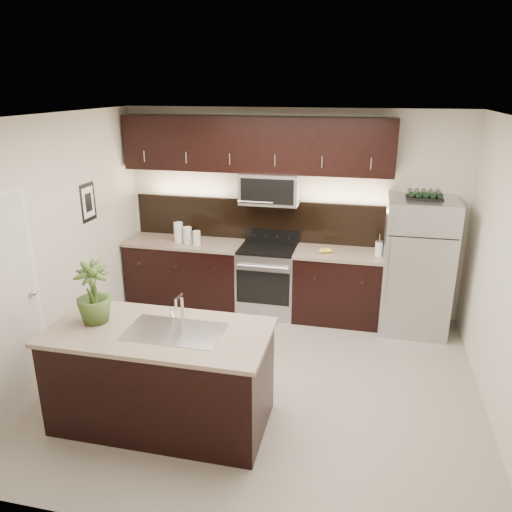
{
  "coord_description": "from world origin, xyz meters",
  "views": [
    {
      "loc": [
        0.99,
        -4.45,
        2.98
      ],
      "look_at": [
        -0.15,
        0.55,
        1.2
      ],
      "focal_mm": 35.0,
      "sensor_mm": 36.0,
      "label": 1
    }
  ],
  "objects": [
    {
      "name": "bananas",
      "position": [
        0.46,
        1.61,
        0.97
      ],
      "size": [
        0.22,
        0.2,
        0.06
      ],
      "primitive_type": "ellipsoid",
      "rotation": [
        0.0,
        0.0,
        0.43
      ],
      "color": "yellow",
      "rests_on": "counter_run"
    },
    {
      "name": "sink_faucet",
      "position": [
        -0.57,
        -0.82,
        0.96
      ],
      "size": [
        0.84,
        0.5,
        0.28
      ],
      "color": "silver",
      "rests_on": "island"
    },
    {
      "name": "upper_fixtures",
      "position": [
        -0.43,
        1.84,
        2.14
      ],
      "size": [
        3.49,
        0.4,
        1.66
      ],
      "color": "black",
      "rests_on": "counter_run"
    },
    {
      "name": "canisters",
      "position": [
        -1.37,
        1.61,
        1.06
      ],
      "size": [
        0.4,
        0.19,
        0.27
      ],
      "rotation": [
        0.0,
        0.0,
        -0.27
      ],
      "color": "silver",
      "rests_on": "counter_run"
    },
    {
      "name": "room_walls",
      "position": [
        -0.11,
        -0.04,
        1.7
      ],
      "size": [
        4.52,
        4.02,
        2.71
      ],
      "color": "beige",
      "rests_on": "ground"
    },
    {
      "name": "refrigerator",
      "position": [
        1.64,
        1.63,
        0.85
      ],
      "size": [
        0.82,
        0.74,
        1.69
      ],
      "primitive_type": "cube",
      "color": "#B2B2B7",
      "rests_on": "ground"
    },
    {
      "name": "wine_rack",
      "position": [
        1.64,
        1.63,
        1.74
      ],
      "size": [
        0.42,
        0.26,
        0.1
      ],
      "color": "black",
      "rests_on": "refrigerator"
    },
    {
      "name": "counter_run",
      "position": [
        -0.46,
        1.69,
        0.47
      ],
      "size": [
        3.51,
        0.65,
        0.94
      ],
      "color": "black",
      "rests_on": "ground"
    },
    {
      "name": "island",
      "position": [
        -0.72,
        -0.83,
        0.47
      ],
      "size": [
        1.96,
        0.96,
        0.94
      ],
      "color": "black",
      "rests_on": "ground"
    },
    {
      "name": "french_press",
      "position": [
        1.17,
        1.64,
        1.04
      ],
      "size": [
        0.1,
        0.1,
        0.27
      ],
      "rotation": [
        0.0,
        0.0,
        0.4
      ],
      "color": "silver",
      "rests_on": "counter_run"
    },
    {
      "name": "ground",
      "position": [
        0.0,
        0.0,
        0.0
      ],
      "size": [
        4.5,
        4.5,
        0.0
      ],
      "primitive_type": "plane",
      "color": "gray",
      "rests_on": "ground"
    },
    {
      "name": "plant",
      "position": [
        -1.33,
        -0.8,
        1.22
      ],
      "size": [
        0.39,
        0.39,
        0.56
      ],
      "primitive_type": "imported",
      "rotation": [
        0.0,
        0.0,
        0.29
      ],
      "color": "#364F1F",
      "rests_on": "island"
    }
  ]
}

